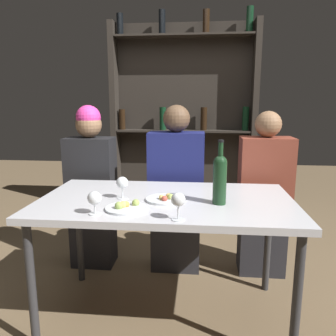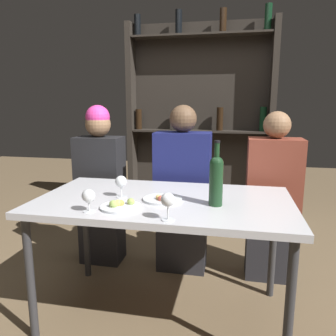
% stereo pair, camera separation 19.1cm
% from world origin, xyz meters
% --- Properties ---
extents(ground_plane, '(10.00, 10.00, 0.00)m').
position_xyz_m(ground_plane, '(0.00, 0.00, 0.00)').
color(ground_plane, brown).
extents(dining_table, '(1.41, 0.78, 0.72)m').
position_xyz_m(dining_table, '(0.00, 0.00, 0.66)').
color(dining_table, silver).
rests_on(dining_table, ground_plane).
extents(wine_rack_wall, '(1.54, 0.21, 2.17)m').
position_xyz_m(wine_rack_wall, '(0.00, 1.81, 1.09)').
color(wine_rack_wall, '#28231E').
rests_on(wine_rack_wall, ground_plane).
extents(wine_bottle, '(0.07, 0.07, 0.34)m').
position_xyz_m(wine_bottle, '(0.29, -0.07, 0.87)').
color(wine_bottle, '#19381E').
rests_on(wine_bottle, dining_table).
extents(wine_glass_0, '(0.07, 0.07, 0.13)m').
position_xyz_m(wine_glass_0, '(0.09, -0.33, 0.81)').
color(wine_glass_0, silver).
rests_on(wine_glass_0, dining_table).
extents(wine_glass_1, '(0.07, 0.07, 0.12)m').
position_xyz_m(wine_glass_1, '(-0.24, -0.02, 0.81)').
color(wine_glass_1, silver).
rests_on(wine_glass_1, dining_table).
extents(wine_glass_2, '(0.07, 0.07, 0.11)m').
position_xyz_m(wine_glass_2, '(-0.31, -0.29, 0.80)').
color(wine_glass_2, silver).
rests_on(wine_glass_2, dining_table).
extents(food_plate_0, '(0.22, 0.22, 0.04)m').
position_xyz_m(food_plate_0, '(0.00, -0.04, 0.73)').
color(food_plate_0, silver).
rests_on(food_plate_0, dining_table).
extents(food_plate_1, '(0.21, 0.21, 0.05)m').
position_xyz_m(food_plate_1, '(-0.18, -0.21, 0.73)').
color(food_plate_1, silver).
rests_on(food_plate_1, dining_table).
extents(seated_person_left, '(0.35, 0.22, 1.23)m').
position_xyz_m(seated_person_left, '(-0.63, 0.59, 0.60)').
color(seated_person_left, '#26262B').
rests_on(seated_person_left, ground_plane).
extents(seated_person_center, '(0.40, 0.22, 1.23)m').
position_xyz_m(seated_person_center, '(0.02, 0.59, 0.58)').
color(seated_person_center, '#26262B').
rests_on(seated_person_center, ground_plane).
extents(seated_person_right, '(0.36, 0.22, 1.19)m').
position_xyz_m(seated_person_right, '(0.65, 0.59, 0.56)').
color(seated_person_right, '#26262B').
rests_on(seated_person_right, ground_plane).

